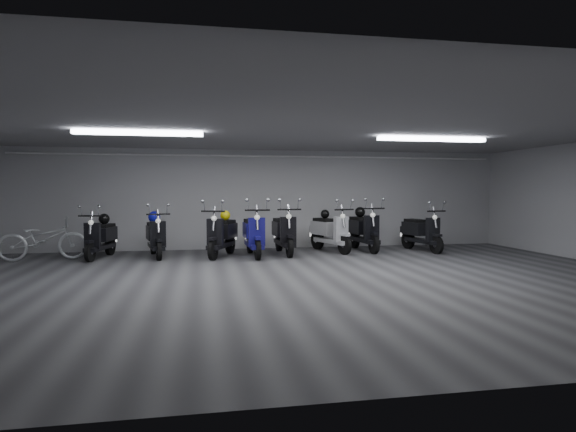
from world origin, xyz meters
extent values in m
cube|color=#3C3C3F|center=(0.00, 0.00, -0.01)|extent=(14.00, 10.00, 0.01)
cube|color=gray|center=(0.00, 0.00, 2.80)|extent=(14.00, 10.00, 0.01)
cube|color=#A8A8AA|center=(0.00, 5.00, 1.40)|extent=(14.00, 0.01, 2.80)
cube|color=#A8A8AA|center=(0.00, -5.00, 1.40)|extent=(14.00, 0.01, 2.80)
cube|color=white|center=(-3.00, 1.00, 2.74)|extent=(2.40, 0.18, 0.08)
cube|color=white|center=(3.00, 1.00, 2.74)|extent=(2.40, 0.18, 0.08)
cylinder|color=white|center=(0.00, 4.92, 2.62)|extent=(13.60, 0.05, 0.05)
imported|color=silver|center=(-5.54, 3.57, 0.62)|extent=(2.01, 1.02, 1.24)
sphere|color=yellow|center=(-1.25, 3.66, 1.02)|extent=(0.25, 0.25, 0.25)
sphere|color=black|center=(2.49, 4.16, 1.05)|extent=(0.29, 0.29, 0.29)
sphere|color=#0E109E|center=(-3.01, 3.84, 0.99)|extent=(0.29, 0.29, 0.29)
sphere|color=black|center=(1.47, 4.09, 1.01)|extent=(0.24, 0.24, 0.24)
sphere|color=black|center=(-4.21, 3.87, 0.95)|extent=(0.26, 0.26, 0.26)
camera|label=1|loc=(-1.84, -8.47, 1.63)|focal=29.68mm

